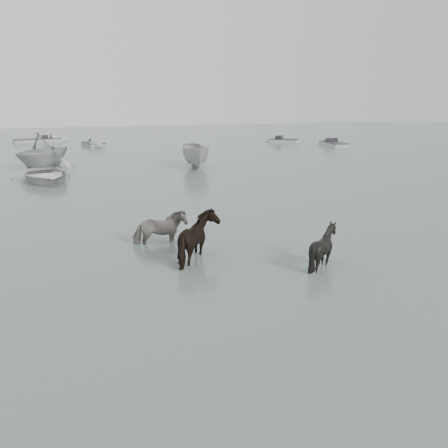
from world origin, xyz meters
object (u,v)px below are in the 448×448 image
Objects in this scene: pony_pinto at (160,222)px; pony_dark at (200,232)px; pony_black at (323,242)px; rowboat_lead at (45,173)px.

pony_dark is at bearing -153.65° from pony_pinto.
pony_pinto is 5.31m from pony_black.
pony_black is at bearing -107.47° from pony_dark.
rowboat_lead is (-4.20, 13.27, -0.23)m from pony_pinto.
pony_pinto is 2.04m from pony_dark.
pony_dark is 1.19× the size of pony_black.
pony_pinto is 0.36× the size of rowboat_lead.
pony_black is 0.29× the size of rowboat_lead.
pony_black is 18.64m from rowboat_lead.
pony_black is at bearing -76.74° from rowboat_lead.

